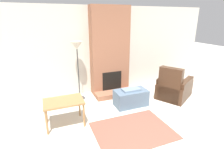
{
  "coord_description": "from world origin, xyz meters",
  "views": [
    {
      "loc": [
        -1.85,
        -1.73,
        2.26
      ],
      "look_at": [
        0.0,
        2.93,
        0.62
      ],
      "focal_mm": 28.0,
      "sensor_mm": 36.0,
      "label": 1
    }
  ],
  "objects": [
    {
      "name": "ottoman",
      "position": [
        0.19,
        2.03,
        0.22
      ],
      "size": [
        0.87,
        0.47,
        0.48
      ],
      "color": "slate",
      "rests_on": "ground_plane"
    },
    {
      "name": "wall_back",
      "position": [
        0.0,
        3.32,
        1.3
      ],
      "size": [
        7.0,
        0.06,
        2.6
      ],
      "primitive_type": "cube",
      "color": "beige",
      "rests_on": "ground_plane"
    },
    {
      "name": "floor_lamp_left",
      "position": [
        -1.01,
        2.94,
        1.41
      ],
      "size": [
        0.31,
        0.31,
        1.66
      ],
      "color": "#333333",
      "rests_on": "ground_plane"
    },
    {
      "name": "armchair",
      "position": [
        1.57,
        2.0,
        0.3
      ],
      "size": [
        1.28,
        1.19,
        0.99
      ],
      "rotation": [
        0.0,
        0.0,
        2.1
      ],
      "color": "#422819",
      "rests_on": "ground_plane"
    },
    {
      "name": "side_table",
      "position": [
        -1.57,
        1.77,
        0.51
      ],
      "size": [
        0.83,
        0.56,
        0.58
      ],
      "color": "#9E7042",
      "rests_on": "ground_plane"
    },
    {
      "name": "area_rug",
      "position": [
        -0.29,
        1.01,
        0.01
      ],
      "size": [
        1.6,
        1.21,
        0.01
      ],
      "primitive_type": "cube",
      "color": "brown",
      "rests_on": "ground_plane"
    },
    {
      "name": "fireplace",
      "position": [
        0.0,
        3.09,
        1.23
      ],
      "size": [
        1.15,
        0.76,
        2.6
      ],
      "color": "#935B42",
      "rests_on": "ground_plane"
    }
  ]
}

